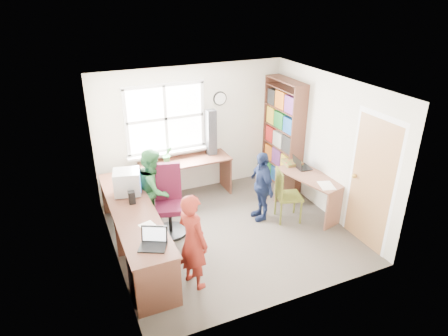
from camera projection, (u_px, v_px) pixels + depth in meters
name	position (u px, v px, depth m)	size (l,w,h in m)	color
room	(229.00, 162.00, 6.06)	(3.64, 3.44, 2.44)	#3F3831
l_desk	(154.00, 237.00, 5.58)	(2.38, 2.95, 0.75)	brown
right_desk	(310.00, 186.00, 6.89)	(0.82, 1.30, 0.70)	brown
bookshelf	(283.00, 137.00, 7.66)	(0.30, 1.02, 2.10)	brown
swivel_chair	(169.00, 204.00, 6.34)	(0.65, 0.65, 1.14)	black
wooden_chair	(285.00, 193.00, 6.65)	(0.49, 0.49, 0.92)	#55591D
crt_monitor	(127.00, 182.00, 6.04)	(0.45, 0.42, 0.38)	#A5A6AA
laptop_left	(153.00, 242.00, 4.90)	(0.41, 0.39, 0.22)	black
laptop_right	(301.00, 165.00, 7.07)	(0.29, 0.34, 0.22)	black
speaker_a	(132.00, 198.00, 5.82)	(0.10, 0.10, 0.19)	black
speaker_b	(126.00, 182.00, 6.26)	(0.11, 0.11, 0.19)	black
cd_tower	(211.00, 132.00, 7.36)	(0.18, 0.16, 0.86)	black
game_box	(292.00, 162.00, 7.24)	(0.34, 0.34, 0.06)	red
paper_a	(149.00, 227.00, 5.29)	(0.26, 0.32, 0.00)	white
paper_b	(326.00, 185.00, 6.47)	(0.31, 0.37, 0.00)	white
potted_plant	(167.00, 155.00, 7.08)	(0.17, 0.14, 0.31)	#327E38
person_red	(193.00, 241.00, 5.12)	(0.49, 0.32, 1.35)	maroon
person_green	(154.00, 189.00, 6.38)	(0.67, 0.52, 1.37)	#296833
person_navy	(261.00, 186.00, 6.66)	(0.71, 0.30, 1.21)	#141E3F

